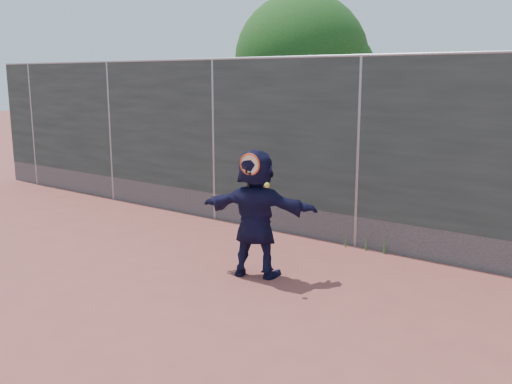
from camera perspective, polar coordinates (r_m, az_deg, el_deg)
The scene contains 6 objects.
ground at distance 6.65m, azimuth -4.49°, elevation -12.40°, with size 80.00×80.00×0.00m, color #9E4C42.
player at distance 7.70m, azimuth -0.00°, elevation -2.13°, with size 1.63×0.52×1.75m, color #131334.
fence at distance 9.07m, azimuth 10.21°, elevation 4.29°, with size 20.00×0.06×3.03m.
swing_action at distance 7.36m, azimuth -0.47°, elevation 2.44°, with size 0.52×0.21×0.51m.
tree_left at distance 13.06m, azimuth 5.27°, elevation 12.53°, with size 3.15×3.00×4.53m.
weed_clump at distance 9.13m, azimuth 11.21°, elevation -5.00°, with size 0.68×0.07×0.30m.
Camera 1 is at (4.06, -4.53, 2.69)m, focal length 40.00 mm.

